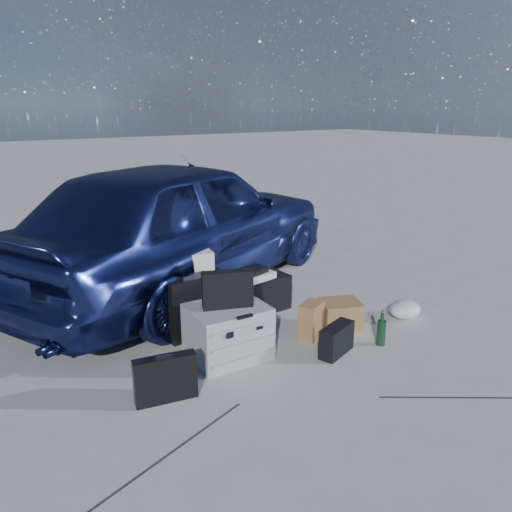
{
  "coord_description": "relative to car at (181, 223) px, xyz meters",
  "views": [
    {
      "loc": [
        -2.33,
        -2.89,
        2.08
      ],
      "look_at": [
        0.23,
        0.85,
        0.7
      ],
      "focal_mm": 35.0,
      "sensor_mm": 36.0,
      "label": 1
    }
  ],
  "objects": [
    {
      "name": "car",
      "position": [
        0.0,
        0.0,
        0.0
      ],
      "size": [
        4.88,
        3.53,
        1.54
      ],
      "primitive_type": "imported",
      "rotation": [
        0.0,
        0.0,
        2.0
      ],
      "color": "navy",
      "rests_on": "ground"
    },
    {
      "name": "briefcase",
      "position": [
        -1.19,
        -2.11,
        -0.59
      ],
      "size": [
        0.47,
        0.19,
        0.35
      ],
      "primitive_type": "cube",
      "rotation": [
        0.0,
        0.0,
        -0.2
      ],
      "color": "black",
      "rests_on": "ground"
    },
    {
      "name": "cardboard_box",
      "position": [
        0.72,
        -1.92,
        -0.64
      ],
      "size": [
        0.46,
        0.43,
        0.27
      ],
      "primitive_type": "cube",
      "rotation": [
        0.0,
        0.0,
        -0.41
      ],
      "color": "olive",
      "rests_on": "ground"
    },
    {
      "name": "ground",
      "position": [
        -0.12,
        -2.23,
        -0.77
      ],
      "size": [
        60.0,
        60.0,
        0.0
      ],
      "primitive_type": "plane",
      "color": "#B3B4AF",
      "rests_on": "ground"
    },
    {
      "name": "suitcase_right",
      "position": [
        -0.33,
        -1.07,
        -0.51
      ],
      "size": [
        0.46,
        0.22,
        0.52
      ],
      "primitive_type": "cube",
      "rotation": [
        0.0,
        0.0,
        0.15
      ],
      "color": "black",
      "rests_on": "ground"
    },
    {
      "name": "suitcase_left",
      "position": [
        -0.56,
        -1.28,
        -0.48
      ],
      "size": [
        0.46,
        0.21,
        0.58
      ],
      "primitive_type": "cube",
      "rotation": [
        0.0,
        0.0,
        0.11
      ],
      "color": "black",
      "rests_on": "ground"
    },
    {
      "name": "plastic_bag",
      "position": [
        1.43,
        -2.12,
        -0.68
      ],
      "size": [
        0.34,
        0.29,
        0.18
      ],
      "primitive_type": "ellipsoid",
      "rotation": [
        0.0,
        0.0,
        -0.03
      ],
      "color": "silver",
      "rests_on": "ground"
    },
    {
      "name": "messenger_bag",
      "position": [
        0.33,
        -2.29,
        -0.64
      ],
      "size": [
        0.4,
        0.25,
        0.26
      ],
      "primitive_type": "cube",
      "rotation": [
        0.0,
        0.0,
        0.32
      ],
      "color": "black",
      "rests_on": "ground"
    },
    {
      "name": "flat_box_white",
      "position": [
        0.25,
        -1.13,
        -0.37
      ],
      "size": [
        0.42,
        0.34,
        0.07
      ],
      "primitive_type": "cube",
      "rotation": [
        0.0,
        0.0,
        0.16
      ],
      "color": "silver",
      "rests_on": "duffel_bag"
    },
    {
      "name": "kraft_bag",
      "position": [
        0.35,
        -1.92,
        -0.6
      ],
      "size": [
        0.3,
        0.24,
        0.34
      ],
      "primitive_type": "cube",
      "rotation": [
        0.0,
        0.0,
        0.42
      ],
      "color": "#986242",
      "rests_on": "ground"
    },
    {
      "name": "white_carton",
      "position": [
        -0.35,
        -1.06,
        -0.14
      ],
      "size": [
        0.3,
        0.26,
        0.21
      ],
      "primitive_type": "cube",
      "rotation": [
        0.0,
        0.0,
        -0.19
      ],
      "color": "silver",
      "rests_on": "suitcase_right"
    },
    {
      "name": "laptop_bag",
      "position": [
        -0.47,
        -1.8,
        -0.15
      ],
      "size": [
        0.43,
        0.25,
        0.31
      ],
      "primitive_type": "cube",
      "rotation": [
        0.0,
        0.0,
        -0.36
      ],
      "color": "black",
      "rests_on": "pelican_case"
    },
    {
      "name": "pelican_case",
      "position": [
        -0.47,
        -1.79,
        -0.54
      ],
      "size": [
        0.66,
        0.55,
        0.46
      ],
      "primitive_type": "cube",
      "rotation": [
        0.0,
        0.0,
        -0.06
      ],
      "color": "#AFB3B4",
      "rests_on": "ground"
    },
    {
      "name": "green_bottle",
      "position": [
        0.78,
        -2.39,
        -0.61
      ],
      "size": [
        0.1,
        0.1,
        0.32
      ],
      "primitive_type": "cylinder",
      "rotation": [
        0.0,
        0.0,
        0.37
      ],
      "color": "black",
      "rests_on": "ground"
    },
    {
      "name": "duffel_bag",
      "position": [
        0.26,
        -1.12,
        -0.59
      ],
      "size": [
        0.74,
        0.32,
        0.37
      ],
      "primitive_type": "cube",
      "rotation": [
        0.0,
        0.0,
        0.01
      ],
      "color": "black",
      "rests_on": "ground"
    },
    {
      "name": "flat_box_black",
      "position": [
        0.23,
        -1.14,
        -0.31
      ],
      "size": [
        0.31,
        0.25,
        0.06
      ],
      "primitive_type": "cube",
      "rotation": [
        0.0,
        0.0,
        0.23
      ],
      "color": "black",
      "rests_on": "flat_box_white"
    }
  ]
}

